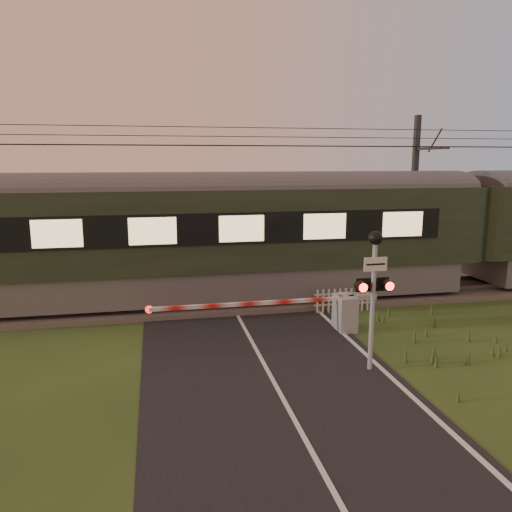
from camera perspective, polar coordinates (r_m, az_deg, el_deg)
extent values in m
plane|color=#273F18|center=(12.00, 1.79, -13.84)|extent=(160.00, 160.00, 0.00)
cube|color=black|center=(12.00, 1.79, -13.80)|extent=(6.00, 140.00, 0.02)
cube|color=#47423D|center=(17.99, -2.99, -5.11)|extent=(140.00, 3.40, 0.24)
cube|color=slate|center=(17.25, -2.63, -5.12)|extent=(140.00, 0.08, 0.14)
cube|color=slate|center=(18.62, -3.32, -3.91)|extent=(140.00, 0.08, 0.14)
cube|color=#2D2116|center=(17.95, -2.99, -4.71)|extent=(0.24, 2.20, 0.06)
cylinder|color=black|center=(16.99, -3.02, 12.52)|extent=(120.00, 0.02, 0.02)
cylinder|color=black|center=(17.59, -3.31, 12.46)|extent=(120.00, 0.02, 0.02)
cylinder|color=black|center=(17.32, -3.19, 14.48)|extent=(120.00, 0.02, 0.02)
cylinder|color=black|center=(17.30, -3.18, 13.49)|extent=(120.00, 0.02, 0.02)
cube|color=slate|center=(17.60, -11.48, -2.96)|extent=(21.62, 2.86, 1.07)
cube|color=black|center=(17.25, -11.71, 3.10)|extent=(22.52, 3.11, 2.68)
cylinder|color=#4C4C4F|center=(17.12, -11.89, 7.55)|extent=(22.52, 1.09, 1.09)
cube|color=#FFD893|center=(15.65, -11.73, 2.81)|extent=(19.37, 0.04, 0.84)
cube|color=gray|center=(15.23, 10.13, -6.41)|extent=(0.53, 0.82, 1.06)
cylinder|color=gray|center=(15.18, 9.62, -6.45)|extent=(0.12, 0.12, 1.06)
cube|color=gray|center=(15.30, 12.04, -4.63)|extent=(0.87, 0.15, 0.15)
cube|color=red|center=(14.31, -0.85, -5.48)|extent=(5.57, 0.11, 0.11)
cylinder|color=red|center=(14.08, -12.13, -6.00)|extent=(0.21, 0.04, 0.21)
cylinder|color=gray|center=(12.25, 13.16, -5.84)|extent=(0.11, 0.11, 3.11)
cube|color=white|center=(11.93, 13.50, -0.92)|extent=(0.57, 0.03, 0.33)
sphere|color=black|center=(11.88, 13.51, 2.02)|extent=(0.33, 0.33, 0.33)
cube|color=black|center=(12.10, 13.27, -3.26)|extent=(0.78, 0.06, 0.06)
cylinder|color=#FF140C|center=(11.81, 12.17, -3.57)|extent=(0.21, 0.02, 0.21)
cylinder|color=#FF140C|center=(12.09, 15.06, -3.36)|extent=(0.21, 0.02, 0.21)
cube|color=black|center=(12.15, 13.17, -3.20)|extent=(0.83, 0.02, 0.33)
cube|color=silver|center=(17.11, 10.14, -5.38)|extent=(2.18, 0.04, 0.05)
cube|color=silver|center=(17.01, 10.18, -4.22)|extent=(2.18, 0.04, 0.05)
cube|color=#2D2D30|center=(22.23, 17.53, 6.29)|extent=(0.21, 0.21, 6.83)
cube|color=#2D2D30|center=(21.18, 19.38, 11.52)|extent=(0.10, 2.40, 0.10)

